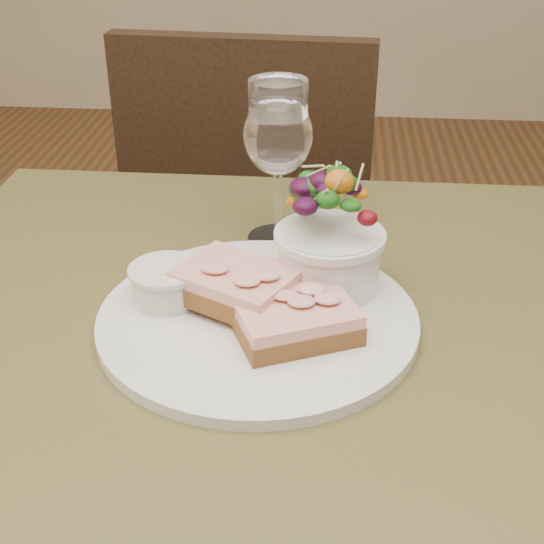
# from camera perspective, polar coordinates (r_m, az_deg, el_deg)

# --- Properties ---
(cafe_table) EXTENTS (0.80, 0.80, 0.75)m
(cafe_table) POSITION_cam_1_polar(r_m,az_deg,el_deg) (0.77, 0.03, -11.62)
(cafe_table) COLOR #423E1C
(cafe_table) RESTS_ON ground
(chair_far) EXTENTS (0.45, 0.45, 0.90)m
(chair_far) POSITION_cam_1_polar(r_m,az_deg,el_deg) (1.60, -0.78, -3.07)
(chair_far) COLOR black
(chair_far) RESTS_ON ground
(dinner_plate) EXTENTS (0.31, 0.31, 0.01)m
(dinner_plate) POSITION_cam_1_polar(r_m,az_deg,el_deg) (0.73, -1.08, -3.57)
(dinner_plate) COLOR silver
(dinner_plate) RESTS_ON cafe_table
(sandwich_front) EXTENTS (0.13, 0.12, 0.03)m
(sandwich_front) POSITION_cam_1_polar(r_m,az_deg,el_deg) (0.69, 1.78, -3.62)
(sandwich_front) COLOR #462612
(sandwich_front) RESTS_ON dinner_plate
(sandwich_back) EXTENTS (0.14, 0.12, 0.03)m
(sandwich_back) POSITION_cam_1_polar(r_m,az_deg,el_deg) (0.73, -2.71, -0.96)
(sandwich_back) COLOR #462612
(sandwich_back) RESTS_ON dinner_plate
(ramekin) EXTENTS (0.07, 0.07, 0.04)m
(ramekin) POSITION_cam_1_polar(r_m,az_deg,el_deg) (0.75, -7.96, -0.75)
(ramekin) COLOR silver
(ramekin) RESTS_ON dinner_plate
(salad_bowl) EXTENTS (0.10, 0.10, 0.13)m
(salad_bowl) POSITION_cam_1_polar(r_m,az_deg,el_deg) (0.75, 4.38, 2.92)
(salad_bowl) COLOR silver
(salad_bowl) RESTS_ON dinner_plate
(garnish) EXTENTS (0.05, 0.04, 0.02)m
(garnish) POSITION_cam_1_polar(r_m,az_deg,el_deg) (0.80, -4.14, 0.69)
(garnish) COLOR #093209
(garnish) RESTS_ON dinner_plate
(wine_glass) EXTENTS (0.08, 0.08, 0.18)m
(wine_glass) POSITION_cam_1_polar(r_m,az_deg,el_deg) (0.84, 0.46, 9.94)
(wine_glass) COLOR white
(wine_glass) RESTS_ON cafe_table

